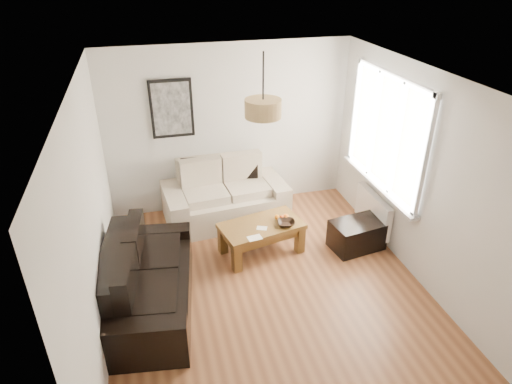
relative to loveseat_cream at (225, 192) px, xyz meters
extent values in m
plane|color=brown|center=(0.19, -1.78, -0.46)|extent=(4.50, 4.50, 0.00)
cube|color=white|center=(2.01, -0.98, -0.08)|extent=(0.10, 0.90, 0.52)
cylinder|color=tan|center=(0.19, -1.48, 1.77)|extent=(0.40, 0.40, 0.20)
cube|color=black|center=(1.64, -1.25, -0.25)|extent=(0.78, 0.57, 0.41)
cube|color=black|center=(-0.42, 0.22, 0.31)|extent=(0.41, 0.15, 0.40)
cube|color=black|center=(0.37, 0.22, 0.31)|extent=(0.42, 0.20, 0.41)
imported|color=black|center=(0.62, -1.12, 0.03)|extent=(0.28, 0.28, 0.06)
sphere|color=#D64B12|center=(0.61, -0.98, 0.04)|extent=(0.08, 0.08, 0.07)
sphere|color=orange|center=(0.67, -0.98, 0.04)|extent=(0.10, 0.10, 0.08)
sphere|color=orange|center=(0.55, -0.96, 0.04)|extent=(0.08, 0.08, 0.07)
cube|color=white|center=(0.13, -1.32, 0.00)|extent=(0.20, 0.15, 0.01)
camera|label=1|loc=(-1.05, -5.95, 3.26)|focal=31.23mm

